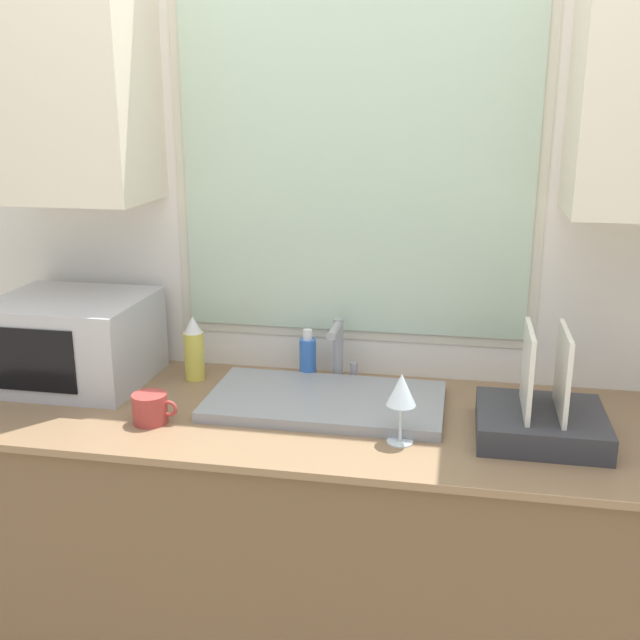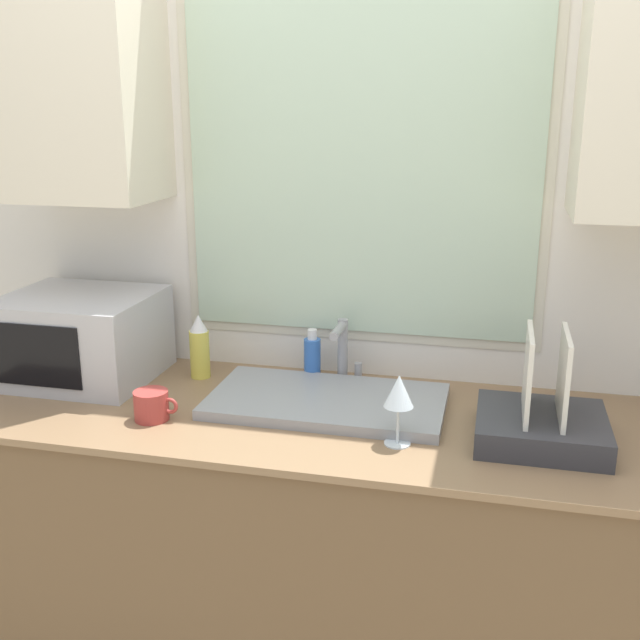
# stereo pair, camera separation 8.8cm
# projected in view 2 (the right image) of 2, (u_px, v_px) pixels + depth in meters

# --- Properties ---
(countertop) EXTENTS (2.20, 0.71, 0.94)m
(countertop) POSITION_uv_depth(u_px,v_px,m) (333.00, 560.00, 2.21)
(countertop) COLOR brown
(countertop) RESTS_ON ground_plane
(wall_back) EXTENTS (6.00, 0.38, 2.60)m
(wall_back) POSITION_uv_depth(u_px,v_px,m) (359.00, 230.00, 2.26)
(wall_back) COLOR silver
(wall_back) RESTS_ON ground_plane
(sink_basin) EXTENTS (0.67, 0.37, 0.03)m
(sink_basin) POSITION_uv_depth(u_px,v_px,m) (327.00, 401.00, 2.13)
(sink_basin) COLOR gray
(sink_basin) RESTS_ON countertop
(faucet) EXTENTS (0.08, 0.15, 0.20)m
(faucet) POSITION_uv_depth(u_px,v_px,m) (343.00, 347.00, 2.28)
(faucet) COLOR #99999E
(faucet) RESTS_ON countertop
(microwave) EXTENTS (0.45, 0.40, 0.27)m
(microwave) POSITION_uv_depth(u_px,v_px,m) (81.00, 336.00, 2.33)
(microwave) COLOR #B2B2B7
(microwave) RESTS_ON countertop
(dish_rack) EXTENTS (0.32, 0.30, 0.29)m
(dish_rack) POSITION_uv_depth(u_px,v_px,m) (542.00, 421.00, 1.90)
(dish_rack) COLOR #333338
(dish_rack) RESTS_ON countertop
(spray_bottle) EXTENTS (0.06, 0.06, 0.20)m
(spray_bottle) POSITION_uv_depth(u_px,v_px,m) (200.00, 347.00, 2.33)
(spray_bottle) COLOR #D8CC4C
(spray_bottle) RESTS_ON countertop
(soap_bottle) EXTENTS (0.05, 0.05, 0.16)m
(soap_bottle) POSITION_uv_depth(u_px,v_px,m) (312.00, 358.00, 2.32)
(soap_bottle) COLOR blue
(soap_bottle) RESTS_ON countertop
(mug_near_sink) EXTENTS (0.13, 0.09, 0.08)m
(mug_near_sink) POSITION_uv_depth(u_px,v_px,m) (152.00, 405.00, 2.03)
(mug_near_sink) COLOR #A53833
(mug_near_sink) RESTS_ON countertop
(wine_glass) EXTENTS (0.08, 0.08, 0.19)m
(wine_glass) POSITION_uv_depth(u_px,v_px,m) (399.00, 393.00, 1.86)
(wine_glass) COLOR silver
(wine_glass) RESTS_ON countertop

